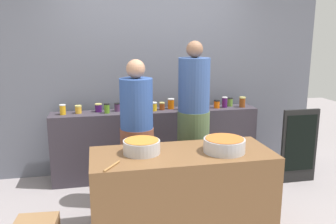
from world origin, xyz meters
TOP-DOWN VIEW (x-y plane):
  - ground at (0.00, 0.00)m, footprint 12.00×12.00m
  - storefront_wall at (0.00, 1.45)m, footprint 4.80×0.12m
  - display_shelf at (0.00, 1.10)m, footprint 2.70×0.36m
  - prep_table at (0.00, -0.30)m, footprint 1.70×0.70m
  - preserve_jar_0 at (-1.17, 1.09)m, footprint 0.08×0.08m
  - preserve_jar_1 at (-0.99, 1.13)m, footprint 0.08×0.08m
  - preserve_jar_2 at (-0.74, 1.16)m, footprint 0.09×0.09m
  - preserve_jar_3 at (-0.64, 1.06)m, footprint 0.07×0.07m
  - preserve_jar_4 at (-0.50, 1.15)m, footprint 0.08×0.08m
  - preserve_jar_5 at (-0.17, 1.12)m, footprint 0.09×0.09m
  - preserve_jar_6 at (-0.04, 1.08)m, footprint 0.09×0.09m
  - preserve_jar_7 at (0.08, 1.12)m, footprint 0.07×0.07m
  - preserve_jar_8 at (0.21, 1.15)m, footprint 0.09×0.09m
  - preserve_jar_9 at (0.33, 1.06)m, footprint 0.07×0.07m
  - preserve_jar_10 at (0.52, 1.07)m, footprint 0.08×0.08m
  - preserve_jar_11 at (0.67, 1.07)m, footprint 0.08×0.08m
  - preserve_jar_12 at (0.83, 1.08)m, footprint 0.08×0.08m
  - preserve_jar_13 at (0.95, 1.10)m, footprint 0.07×0.07m
  - preserve_jar_14 at (1.05, 1.16)m, footprint 0.08×0.08m
  - preserve_jar_15 at (1.19, 1.06)m, footprint 0.09×0.09m
  - cooking_pot_left at (-0.37, -0.24)m, footprint 0.34×0.34m
  - cooking_pot_center at (0.39, -0.36)m, footprint 0.39×0.39m
  - wooden_spoon at (-0.66, -0.54)m, footprint 0.15×0.21m
  - cook_with_tongs at (-0.35, 0.36)m, footprint 0.37×0.37m
  - cook_in_cap at (0.35, 0.53)m, footprint 0.38×0.38m
  - chalkboard_sign at (1.76, 0.52)m, footprint 0.49×0.05m

SIDE VIEW (x-z plane):
  - ground at x=0.00m, z-range 0.00..0.00m
  - prep_table at x=0.00m, z-range 0.00..0.81m
  - display_shelf at x=0.00m, z-range 0.00..0.91m
  - chalkboard_sign at x=1.76m, z-range 0.01..0.97m
  - cook_with_tongs at x=-0.35m, z-range -0.08..1.55m
  - wooden_spoon at x=-0.66m, z-range 0.81..0.82m
  - cook_in_cap at x=0.35m, z-range -0.08..1.73m
  - cooking_pot_left at x=-0.37m, z-range 0.80..0.93m
  - cooking_pot_center at x=0.39m, z-range 0.80..0.94m
  - preserve_jar_7 at x=0.08m, z-range 0.91..1.01m
  - preserve_jar_1 at x=-0.99m, z-range 0.91..1.01m
  - preserve_jar_2 at x=-0.74m, z-range 0.91..1.02m
  - preserve_jar_4 at x=-0.50m, z-range 0.91..1.02m
  - preserve_jar_12 at x=0.83m, z-range 0.91..1.02m
  - preserve_jar_6 at x=-0.04m, z-range 0.91..1.02m
  - preserve_jar_14 at x=1.05m, z-range 0.91..1.03m
  - preserve_jar_5 at x=-0.17m, z-range 0.91..1.03m
  - preserve_jar_3 at x=-0.64m, z-range 0.91..1.03m
  - preserve_jar_0 at x=-1.17m, z-range 0.91..1.04m
  - preserve_jar_11 at x=0.67m, z-range 0.91..1.04m
  - preserve_jar_8 at x=0.21m, z-range 0.91..1.05m
  - preserve_jar_9 at x=0.33m, z-range 0.91..1.05m
  - preserve_jar_10 at x=0.52m, z-range 0.91..1.05m
  - preserve_jar_15 at x=1.19m, z-range 0.91..1.05m
  - preserve_jar_13 at x=0.95m, z-range 0.91..1.05m
  - storefront_wall at x=0.00m, z-range 0.00..3.00m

